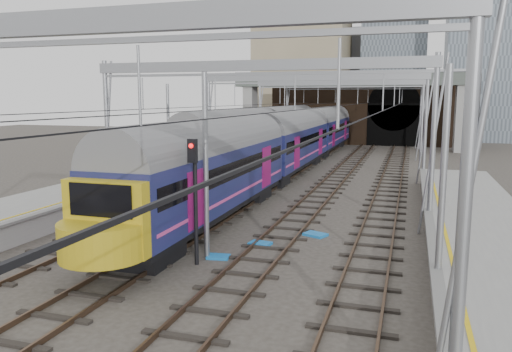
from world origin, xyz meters
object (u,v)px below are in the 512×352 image
(train_main, at_px, (312,134))
(train_second, at_px, (264,135))
(signal_near_left, at_px, (137,176))
(signal_near_centre, at_px, (195,186))

(train_main, distance_m, train_second, 5.04)
(train_main, height_order, train_second, train_second)
(train_second, height_order, signal_near_left, train_second)
(train_main, height_order, signal_near_centre, train_main)
(train_main, relative_size, signal_near_centre, 15.08)
(train_second, distance_m, signal_near_centre, 29.69)
(train_main, height_order, signal_near_left, train_main)
(train_main, xyz_separation_m, train_second, (-4.00, -3.06, 0.04))
(train_second, distance_m, signal_near_left, 27.65)
(train_second, relative_size, signal_near_left, 7.78)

